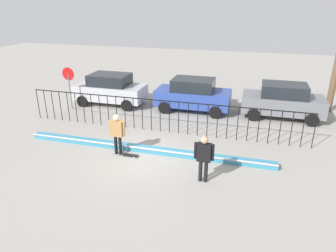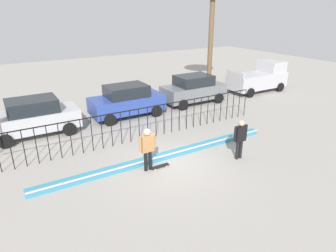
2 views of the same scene
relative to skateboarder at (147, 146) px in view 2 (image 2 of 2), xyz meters
name	(u,v)px [view 2 (image 2 of 2)]	position (x,y,z in m)	size (l,w,h in m)	color
ground_plane	(170,164)	(0.99, -0.04, -1.07)	(60.00, 60.00, 0.00)	#9E9991
bowl_coping_ledge	(163,156)	(0.99, 0.52, -0.95)	(11.00, 0.40, 0.27)	teal
perimeter_fence	(139,121)	(0.99, 2.83, -0.05)	(14.04, 0.04, 1.63)	black
skateboarder	(147,146)	(0.00, 0.00, 0.00)	(0.72, 0.27, 1.79)	black
skateboard	(160,166)	(0.50, -0.07, -1.01)	(0.80, 0.20, 0.07)	black
camera_operator	(240,136)	(3.82, -1.12, -0.01)	(0.72, 0.27, 1.77)	black
parked_car_silver	(34,117)	(-3.27, 6.16, -0.10)	(4.30, 2.12, 1.90)	#B7BABF
parked_car_blue	(127,101)	(1.90, 6.36, -0.10)	(4.30, 2.12, 1.90)	#2D479E
parked_car_gray	(193,89)	(6.87, 6.55, -0.10)	(4.30, 2.12, 1.90)	slate
pickup_truck	(259,78)	(13.05, 6.47, -0.04)	(4.70, 2.12, 2.24)	#B7B7BC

